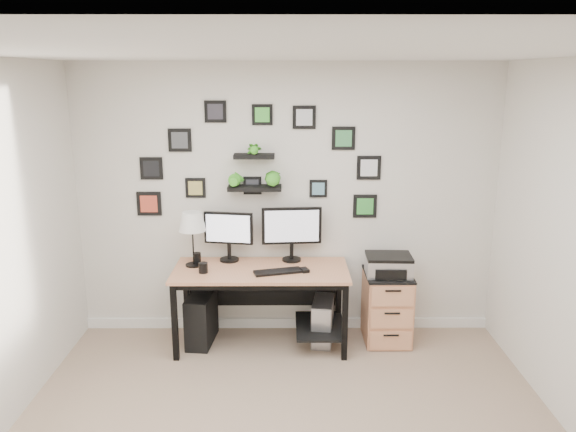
{
  "coord_description": "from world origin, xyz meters",
  "views": [
    {
      "loc": [
        -0.01,
        -3.23,
        2.48
      ],
      "look_at": [
        0.01,
        1.83,
        1.2
      ],
      "focal_mm": 35.0,
      "sensor_mm": 36.0,
      "label": 1
    }
  ],
  "objects_px": {
    "desk": "(265,280)",
    "pc_tower_black": "(201,318)",
    "file_cabinet": "(387,307)",
    "monitor_left": "(229,233)",
    "mug": "(203,268)",
    "printer": "(389,265)",
    "monitor_right": "(292,229)",
    "table_lamp": "(192,223)",
    "pc_tower_grey": "(323,321)"
  },
  "relations": [
    {
      "from": "desk",
      "to": "file_cabinet",
      "type": "xyz_separation_m",
      "value": [
        1.15,
        0.06,
        -0.29
      ]
    },
    {
      "from": "desk",
      "to": "printer",
      "type": "height_order",
      "value": "printer"
    },
    {
      "from": "monitor_left",
      "to": "monitor_right",
      "type": "relative_size",
      "value": 0.85
    },
    {
      "from": "file_cabinet",
      "to": "monitor_right",
      "type": "bearing_deg",
      "value": 171.27
    },
    {
      "from": "mug",
      "to": "pc_tower_black",
      "type": "height_order",
      "value": "mug"
    },
    {
      "from": "monitor_right",
      "to": "mug",
      "type": "height_order",
      "value": "monitor_right"
    },
    {
      "from": "pc_tower_black",
      "to": "monitor_right",
      "type": "bearing_deg",
      "value": 17.84
    },
    {
      "from": "desk",
      "to": "file_cabinet",
      "type": "bearing_deg",
      "value": 2.89
    },
    {
      "from": "pc_tower_grey",
      "to": "printer",
      "type": "distance_m",
      "value": 0.82
    },
    {
      "from": "mug",
      "to": "monitor_right",
      "type": "bearing_deg",
      "value": 22.53
    },
    {
      "from": "table_lamp",
      "to": "pc_tower_grey",
      "type": "xyz_separation_m",
      "value": [
        1.21,
        -0.04,
        -0.95
      ]
    },
    {
      "from": "pc_tower_black",
      "to": "file_cabinet",
      "type": "relative_size",
      "value": 0.72
    },
    {
      "from": "pc_tower_grey",
      "to": "pc_tower_black",
      "type": "bearing_deg",
      "value": -179.7
    },
    {
      "from": "file_cabinet",
      "to": "printer",
      "type": "relative_size",
      "value": 1.58
    },
    {
      "from": "desk",
      "to": "pc_tower_black",
      "type": "bearing_deg",
      "value": 178.76
    },
    {
      "from": "monitor_left",
      "to": "pc_tower_grey",
      "type": "bearing_deg",
      "value": -11.26
    },
    {
      "from": "monitor_left",
      "to": "pc_tower_grey",
      "type": "distance_m",
      "value": 1.22
    },
    {
      "from": "table_lamp",
      "to": "mug",
      "type": "relative_size",
      "value": 5.52
    },
    {
      "from": "monitor_right",
      "to": "printer",
      "type": "height_order",
      "value": "monitor_right"
    },
    {
      "from": "desk",
      "to": "printer",
      "type": "bearing_deg",
      "value": 1.35
    },
    {
      "from": "monitor_right",
      "to": "table_lamp",
      "type": "distance_m",
      "value": 0.93
    },
    {
      "from": "mug",
      "to": "table_lamp",
      "type": "bearing_deg",
      "value": 120.71
    },
    {
      "from": "monitor_left",
      "to": "table_lamp",
      "type": "relative_size",
      "value": 0.93
    },
    {
      "from": "table_lamp",
      "to": "pc_tower_grey",
      "type": "relative_size",
      "value": 1.16
    },
    {
      "from": "monitor_right",
      "to": "mug",
      "type": "bearing_deg",
      "value": -157.47
    },
    {
      "from": "desk",
      "to": "pc_tower_grey",
      "type": "relative_size",
      "value": 3.62
    },
    {
      "from": "monitor_right",
      "to": "table_lamp",
      "type": "relative_size",
      "value": 1.1
    },
    {
      "from": "monitor_left",
      "to": "printer",
      "type": "xyz_separation_m",
      "value": [
        1.49,
        -0.17,
        -0.26
      ]
    },
    {
      "from": "monitor_right",
      "to": "mug",
      "type": "distance_m",
      "value": 0.9
    },
    {
      "from": "desk",
      "to": "pc_tower_black",
      "type": "relative_size",
      "value": 3.33
    },
    {
      "from": "monitor_left",
      "to": "table_lamp",
      "type": "bearing_deg",
      "value": -156.91
    },
    {
      "from": "desk",
      "to": "monitor_left",
      "type": "relative_size",
      "value": 3.36
    },
    {
      "from": "desk",
      "to": "mug",
      "type": "bearing_deg",
      "value": -166.3
    },
    {
      "from": "pc_tower_black",
      "to": "pc_tower_grey",
      "type": "bearing_deg",
      "value": 6.0
    },
    {
      "from": "printer",
      "to": "mug",
      "type": "bearing_deg",
      "value": -174.59
    },
    {
      "from": "monitor_left",
      "to": "monitor_right",
      "type": "xyz_separation_m",
      "value": [
        0.6,
        0.0,
        0.03
      ]
    },
    {
      "from": "table_lamp",
      "to": "pc_tower_black",
      "type": "distance_m",
      "value": 0.92
    },
    {
      "from": "desk",
      "to": "pc_tower_grey",
      "type": "distance_m",
      "value": 0.69
    },
    {
      "from": "file_cabinet",
      "to": "pc_tower_grey",
      "type": "bearing_deg",
      "value": -176.35
    },
    {
      "from": "mug",
      "to": "printer",
      "type": "height_order",
      "value": "printer"
    },
    {
      "from": "desk",
      "to": "file_cabinet",
      "type": "relative_size",
      "value": 2.39
    },
    {
      "from": "monitor_right",
      "to": "pc_tower_black",
      "type": "height_order",
      "value": "monitor_right"
    },
    {
      "from": "monitor_left",
      "to": "mug",
      "type": "relative_size",
      "value": 5.13
    },
    {
      "from": "pc_tower_black",
      "to": "pc_tower_grey",
      "type": "distance_m",
      "value": 1.15
    },
    {
      "from": "monitor_right",
      "to": "file_cabinet",
      "type": "relative_size",
      "value": 0.84
    },
    {
      "from": "monitor_left",
      "to": "pc_tower_black",
      "type": "xyz_separation_m",
      "value": [
        -0.26,
        -0.18,
        -0.79
      ]
    },
    {
      "from": "monitor_right",
      "to": "table_lamp",
      "type": "xyz_separation_m",
      "value": [
        -0.91,
        -0.14,
        0.1
      ]
    },
    {
      "from": "monitor_right",
      "to": "pc_tower_black",
      "type": "relative_size",
      "value": 1.17
    },
    {
      "from": "desk",
      "to": "printer",
      "type": "xyz_separation_m",
      "value": [
        1.15,
        0.03,
        0.14
      ]
    },
    {
      "from": "monitor_right",
      "to": "pc_tower_grey",
      "type": "bearing_deg",
      "value": -31.12
    }
  ]
}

